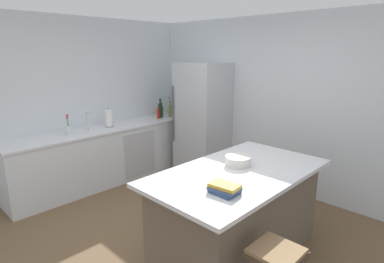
{
  "coord_description": "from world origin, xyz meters",
  "views": [
    {
      "loc": [
        2.26,
        -2.0,
        2.07
      ],
      "look_at": [
        -0.66,
        1.0,
        1.0
      ],
      "focal_mm": 29.2,
      "sensor_mm": 36.0,
      "label": 1
    }
  ],
  "objects_px": {
    "paper_towel_roll": "(109,119)",
    "gin_bottle": "(177,108)",
    "kitchen_island": "(237,213)",
    "mixing_bowl": "(238,161)",
    "refrigerator": "(203,119)",
    "olive_oil_bottle": "(170,110)",
    "cookbook_stack": "(225,188)",
    "sink_faucet": "(87,120)",
    "whiskey_bottle": "(161,111)",
    "hot_sauce_bottle": "(158,114)",
    "flower_vase": "(68,128)",
    "soda_bottle": "(169,108)",
    "wine_bottle": "(160,110)"
  },
  "relations": [
    {
      "from": "olive_oil_bottle",
      "to": "wine_bottle",
      "type": "xyz_separation_m",
      "value": [
        -0.05,
        -0.18,
        0.02
      ]
    },
    {
      "from": "flower_vase",
      "to": "whiskey_bottle",
      "type": "relative_size",
      "value": 1.19
    },
    {
      "from": "whiskey_bottle",
      "to": "hot_sauce_bottle",
      "type": "bearing_deg",
      "value": -54.86
    },
    {
      "from": "hot_sauce_bottle",
      "to": "cookbook_stack",
      "type": "height_order",
      "value": "hot_sauce_bottle"
    },
    {
      "from": "olive_oil_bottle",
      "to": "cookbook_stack",
      "type": "bearing_deg",
      "value": -34.09
    },
    {
      "from": "paper_towel_roll",
      "to": "hot_sauce_bottle",
      "type": "height_order",
      "value": "paper_towel_roll"
    },
    {
      "from": "refrigerator",
      "to": "wine_bottle",
      "type": "relative_size",
      "value": 5.49
    },
    {
      "from": "refrigerator",
      "to": "sink_faucet",
      "type": "xyz_separation_m",
      "value": [
        -0.89,
        -1.64,
        0.11
      ]
    },
    {
      "from": "olive_oil_bottle",
      "to": "refrigerator",
      "type": "bearing_deg",
      "value": 4.06
    },
    {
      "from": "paper_towel_roll",
      "to": "soda_bottle",
      "type": "xyz_separation_m",
      "value": [
        -0.05,
        1.34,
        -0.01
      ]
    },
    {
      "from": "flower_vase",
      "to": "wine_bottle",
      "type": "distance_m",
      "value": 1.72
    },
    {
      "from": "olive_oil_bottle",
      "to": "cookbook_stack",
      "type": "xyz_separation_m",
      "value": [
        2.81,
        -1.9,
        -0.05
      ]
    },
    {
      "from": "kitchen_island",
      "to": "paper_towel_roll",
      "type": "xyz_separation_m",
      "value": [
        -2.68,
        0.18,
        0.56
      ]
    },
    {
      "from": "flower_vase",
      "to": "wine_bottle",
      "type": "bearing_deg",
      "value": 88.85
    },
    {
      "from": "sink_faucet",
      "to": "olive_oil_bottle",
      "type": "bearing_deg",
      "value": 85.81
    },
    {
      "from": "cookbook_stack",
      "to": "flower_vase",
      "type": "bearing_deg",
      "value": -179.98
    },
    {
      "from": "refrigerator",
      "to": "whiskey_bottle",
      "type": "distance_m",
      "value": 0.92
    },
    {
      "from": "mixing_bowl",
      "to": "whiskey_bottle",
      "type": "bearing_deg",
      "value": 155.61
    },
    {
      "from": "soda_bottle",
      "to": "kitchen_island",
      "type": "bearing_deg",
      "value": -29.01
    },
    {
      "from": "paper_towel_roll",
      "to": "gin_bottle",
      "type": "bearing_deg",
      "value": 86.93
    },
    {
      "from": "gin_bottle",
      "to": "wine_bottle",
      "type": "xyz_separation_m",
      "value": [
        -0.04,
        -0.38,
        0.01
      ]
    },
    {
      "from": "cookbook_stack",
      "to": "mixing_bowl",
      "type": "distance_m",
      "value": 0.69
    },
    {
      "from": "whiskey_bottle",
      "to": "cookbook_stack",
      "type": "xyz_separation_m",
      "value": [
        2.94,
        -1.81,
        -0.03
      ]
    },
    {
      "from": "flower_vase",
      "to": "paper_towel_roll",
      "type": "relative_size",
      "value": 0.98
    },
    {
      "from": "refrigerator",
      "to": "olive_oil_bottle",
      "type": "distance_m",
      "value": 0.78
    },
    {
      "from": "sink_faucet",
      "to": "flower_vase",
      "type": "distance_m",
      "value": 0.32
    },
    {
      "from": "wine_bottle",
      "to": "cookbook_stack",
      "type": "height_order",
      "value": "wine_bottle"
    },
    {
      "from": "cookbook_stack",
      "to": "sink_faucet",
      "type": "bearing_deg",
      "value": 173.91
    },
    {
      "from": "wine_bottle",
      "to": "olive_oil_bottle",
      "type": "bearing_deg",
      "value": 73.52
    },
    {
      "from": "paper_towel_roll",
      "to": "hot_sauce_bottle",
      "type": "distance_m",
      "value": 0.96
    },
    {
      "from": "whiskey_bottle",
      "to": "wine_bottle",
      "type": "bearing_deg",
      "value": -46.45
    },
    {
      "from": "paper_towel_roll",
      "to": "cookbook_stack",
      "type": "distance_m",
      "value": 2.97
    },
    {
      "from": "whiskey_bottle",
      "to": "refrigerator",
      "type": "bearing_deg",
      "value": 9.33
    },
    {
      "from": "flower_vase",
      "to": "cookbook_stack",
      "type": "distance_m",
      "value": 2.9
    },
    {
      "from": "refrigerator",
      "to": "soda_bottle",
      "type": "height_order",
      "value": "refrigerator"
    },
    {
      "from": "paper_towel_roll",
      "to": "wine_bottle",
      "type": "bearing_deg",
      "value": 88.09
    },
    {
      "from": "flower_vase",
      "to": "mixing_bowl",
      "type": "height_order",
      "value": "flower_vase"
    },
    {
      "from": "wine_bottle",
      "to": "whiskey_bottle",
      "type": "bearing_deg",
      "value": 133.55
    },
    {
      "from": "wine_bottle",
      "to": "mixing_bowl",
      "type": "height_order",
      "value": "wine_bottle"
    },
    {
      "from": "kitchen_island",
      "to": "mixing_bowl",
      "type": "bearing_deg",
      "value": 129.72
    },
    {
      "from": "hot_sauce_bottle",
      "to": "refrigerator",
      "type": "bearing_deg",
      "value": 22.88
    },
    {
      "from": "hot_sauce_bottle",
      "to": "kitchen_island",
      "type": "bearing_deg",
      "value": -23.48
    },
    {
      "from": "kitchen_island",
      "to": "mixing_bowl",
      "type": "xyz_separation_m",
      "value": [
        -0.1,
        0.12,
        0.51
      ]
    },
    {
      "from": "sink_faucet",
      "to": "soda_bottle",
      "type": "bearing_deg",
      "value": 90.85
    },
    {
      "from": "kitchen_island",
      "to": "gin_bottle",
      "type": "bearing_deg",
      "value": 148.33
    },
    {
      "from": "refrigerator",
      "to": "hot_sauce_bottle",
      "type": "relative_size",
      "value": 8.01
    },
    {
      "from": "paper_towel_roll",
      "to": "soda_bottle",
      "type": "height_order",
      "value": "soda_bottle"
    },
    {
      "from": "gin_bottle",
      "to": "refrigerator",
      "type": "bearing_deg",
      "value": -10.5
    },
    {
      "from": "sink_faucet",
      "to": "olive_oil_bottle",
      "type": "height_order",
      "value": "sink_faucet"
    },
    {
      "from": "soda_bottle",
      "to": "wine_bottle",
      "type": "relative_size",
      "value": 0.93
    }
  ]
}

